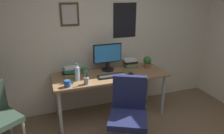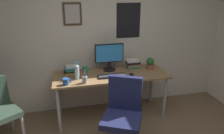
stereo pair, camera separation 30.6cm
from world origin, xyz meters
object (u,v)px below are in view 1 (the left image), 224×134
object	(u,v)px
monitor	(108,56)
book_stack_right	(69,71)
keyboard	(112,76)
computer_mouse	(131,74)
office_chair	(128,111)
water_bottle	(77,73)
coffee_mug_near	(68,83)
pen_cup	(87,80)
book_stack_left	(130,63)
potted_plant	(147,62)
coffee_mug_far	(84,70)

from	to	relation	value
monitor	book_stack_right	distance (m)	0.64
keyboard	computer_mouse	size ratio (longest dim) A/B	3.91
office_chair	water_bottle	distance (m)	0.91
office_chair	book_stack_right	distance (m)	1.13
coffee_mug_near	pen_cup	distance (m)	0.26
book_stack_left	potted_plant	bearing A→B (deg)	-22.96
pen_cup	potted_plant	bearing A→B (deg)	16.31
coffee_mug_far	book_stack_left	xyz separation A→B (m)	(0.79, 0.01, 0.03)
computer_mouse	pen_cup	xyz separation A→B (m)	(-0.72, -0.11, 0.04)
monitor	pen_cup	distance (m)	0.64
coffee_mug_near	water_bottle	bearing A→B (deg)	46.01
coffee_mug_far	book_stack_left	world-z (taller)	book_stack_left
water_bottle	potted_plant	world-z (taller)	water_bottle
office_chair	computer_mouse	world-z (taller)	office_chair
keyboard	coffee_mug_near	world-z (taller)	coffee_mug_near
monitor	pen_cup	bearing A→B (deg)	-136.39
pen_cup	keyboard	bearing A→B (deg)	18.28
pen_cup	book_stack_right	xyz separation A→B (m)	(-0.17, 0.41, 0.01)
computer_mouse	potted_plant	distance (m)	0.45
keyboard	water_bottle	size ratio (longest dim) A/B	1.70
coffee_mug_near	potted_plant	size ratio (longest dim) A/B	0.63
book_stack_right	coffee_mug_near	bearing A→B (deg)	-101.81
potted_plant	book_stack_right	bearing A→B (deg)	176.04
keyboard	book_stack_right	distance (m)	0.66
water_bottle	coffee_mug_near	xyz separation A→B (m)	(-0.16, -0.17, -0.06)
coffee_mug_far	monitor	bearing A→B (deg)	0.45
computer_mouse	book_stack_left	distance (m)	0.35
coffee_mug_far	book_stack_left	distance (m)	0.79
water_bottle	coffee_mug_far	bearing A→B (deg)	59.08
monitor	pen_cup	size ratio (longest dim) A/B	2.30
office_chair	monitor	distance (m)	1.05
monitor	water_bottle	xyz separation A→B (m)	(-0.54, -0.25, -0.13)
coffee_mug_near	office_chair	bearing A→B (deg)	-38.50
book_stack_left	book_stack_right	world-z (taller)	book_stack_left
coffee_mug_near	coffee_mug_far	size ratio (longest dim) A/B	1.04
office_chair	computer_mouse	xyz separation A→B (m)	(0.31, 0.64, 0.22)
potted_plant	book_stack_right	distance (m)	1.28
monitor	water_bottle	world-z (taller)	monitor
potted_plant	computer_mouse	bearing A→B (deg)	-150.87
keyboard	book_stack_left	world-z (taller)	book_stack_left
keyboard	coffee_mug_far	xyz separation A→B (m)	(-0.37, 0.28, 0.03)
computer_mouse	book_stack_left	size ratio (longest dim) A/B	0.48
computer_mouse	coffee_mug_near	world-z (taller)	coffee_mug_near
book_stack_left	book_stack_right	xyz separation A→B (m)	(-1.02, -0.02, -0.02)
potted_plant	coffee_mug_near	bearing A→B (deg)	-166.73
coffee_mug_near	potted_plant	world-z (taller)	potted_plant
coffee_mug_near	book_stack_right	distance (m)	0.42
computer_mouse	coffee_mug_far	world-z (taller)	coffee_mug_far
office_chair	computer_mouse	bearing A→B (deg)	63.73
book_stack_right	water_bottle	bearing A→B (deg)	-71.98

